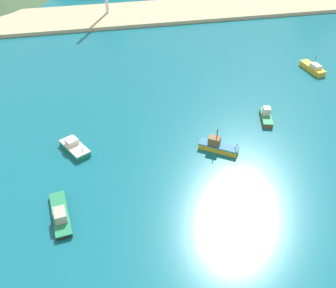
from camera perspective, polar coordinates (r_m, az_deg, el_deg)
name	(u,v)px	position (r m, az deg, el deg)	size (l,w,h in m)	color
ground	(222,186)	(74.39, 7.91, -6.07)	(260.00, 280.00, 0.50)	#146B7F
fishing_boat_0	(74,147)	(83.08, -13.41, -0.45)	(6.39, 8.09, 2.58)	#198466
fishing_boat_1	(313,68)	(117.64, 20.27, 10.31)	(3.94, 8.79, 4.75)	gold
fishing_boat_3	(218,146)	(81.45, 7.22, -0.30)	(8.12, 6.60, 5.23)	gold
fishing_boat_6	(266,116)	(92.72, 14.08, 3.93)	(3.99, 7.34, 2.76)	brown
fishing_boat_9	(60,215)	(69.80, -15.34, -9.85)	(3.99, 10.68, 2.52)	#232328
beach_strip	(145,13)	(151.71, -3.29, 18.42)	(247.00, 24.03, 1.20)	#C6B793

